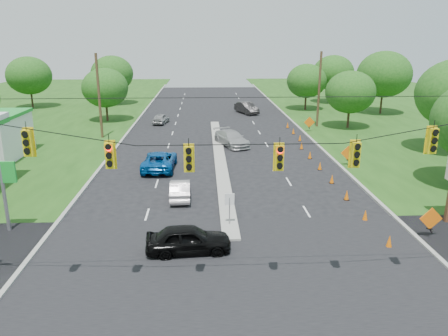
{
  "coord_description": "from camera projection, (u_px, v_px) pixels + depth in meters",
  "views": [
    {
      "loc": [
        -1.42,
        -17.23,
        10.54
      ],
      "look_at": [
        -0.2,
        8.56,
        2.8
      ],
      "focal_mm": 35.0,
      "sensor_mm": 36.0,
      "label": 1
    }
  ],
  "objects": [
    {
      "name": "cone_3",
      "position": [
        332.0,
        179.0,
        32.76
      ],
      "size": [
        0.32,
        0.32,
        0.7
      ],
      "primitive_type": "cone",
      "color": "#E36207",
      "rests_on": "ground"
    },
    {
      "name": "curb_right",
      "position": [
        307.0,
        136.0,
        48.74
      ],
      "size": [
        0.25,
        110.0,
        0.16
      ],
      "primitive_type": "cube",
      "color": "gray",
      "rests_on": "ground"
    },
    {
      "name": "tree_4",
      "position": [
        29.0,
        76.0,
        66.63
      ],
      "size": [
        6.72,
        6.72,
        7.84
      ],
      "color": "black",
      "rests_on": "ground"
    },
    {
      "name": "tree_6",
      "position": [
        112.0,
        74.0,
        70.05
      ],
      "size": [
        6.72,
        6.72,
        7.84
      ],
      "color": "black",
      "rests_on": "ground"
    },
    {
      "name": "median",
      "position": [
        220.0,
        158.0,
        39.67
      ],
      "size": [
        1.0,
        34.0,
        0.18
      ],
      "primitive_type": "cube",
      "color": "gray",
      "rests_on": "ground"
    },
    {
      "name": "median_sign",
      "position": [
        230.0,
        203.0,
        24.89
      ],
      "size": [
        0.55,
        0.06,
        2.05
      ],
      "color": "gray",
      "rests_on": "ground"
    },
    {
      "name": "cone_1",
      "position": [
        365.0,
        215.0,
        26.06
      ],
      "size": [
        0.32,
        0.32,
        0.7
      ],
      "primitive_type": "cone",
      "color": "#E36207",
      "rests_on": "ground"
    },
    {
      "name": "cone_0",
      "position": [
        389.0,
        241.0,
        22.71
      ],
      "size": [
        0.32,
        0.32,
        0.7
      ],
      "primitive_type": "cone",
      "color": "#E36207",
      "rests_on": "ground"
    },
    {
      "name": "tree_10",
      "position": [
        384.0,
        74.0,
        61.16
      ],
      "size": [
        7.56,
        7.56,
        8.82
      ],
      "color": "black",
      "rests_on": "ground"
    },
    {
      "name": "work_sign_1",
      "position": [
        348.0,
        154.0,
        36.97
      ],
      "size": [
        1.27,
        0.58,
        1.37
      ],
      "color": "black",
      "rests_on": "ground"
    },
    {
      "name": "ground",
      "position": [
        237.0,
        282.0,
        19.57
      ],
      "size": [
        160.0,
        160.0,
        0.0
      ],
      "primitive_type": "plane",
      "color": "black",
      "rests_on": "ground"
    },
    {
      "name": "signal_span",
      "position": [
        239.0,
        185.0,
        17.19
      ],
      "size": [
        25.6,
        0.32,
        9.0
      ],
      "color": "#422D1C",
      "rests_on": "ground"
    },
    {
      "name": "curb_left",
      "position": [
        125.0,
        138.0,
        47.82
      ],
      "size": [
        0.25,
        110.0,
        0.16
      ],
      "primitive_type": "cube",
      "color": "gray",
      "rests_on": "ground"
    },
    {
      "name": "cone_6",
      "position": [
        302.0,
        146.0,
        42.81
      ],
      "size": [
        0.32,
        0.32,
        0.7
      ],
      "primitive_type": "cone",
      "color": "#E36207",
      "rests_on": "ground"
    },
    {
      "name": "cone_9",
      "position": [
        288.0,
        125.0,
        52.88
      ],
      "size": [
        0.32,
        0.32,
        0.7
      ],
      "primitive_type": "cone",
      "color": "#E36207",
      "rests_on": "ground"
    },
    {
      "name": "blue_pickup",
      "position": [
        160.0,
        160.0,
        36.18
      ],
      "size": [
        2.74,
        5.57,
        1.52
      ],
      "primitive_type": "imported",
      "rotation": [
        0.0,
        0.0,
        3.1
      ],
      "color": "#064C98",
      "rests_on": "ground"
    },
    {
      "name": "silver_car_oncoming",
      "position": [
        161.0,
        119.0,
        55.45
      ],
      "size": [
        2.18,
        3.97,
        1.28
      ],
      "primitive_type": "imported",
      "rotation": [
        0.0,
        0.0,
        2.95
      ],
      "color": "gray",
      "rests_on": "ground"
    },
    {
      "name": "white_sedan",
      "position": [
        180.0,
        189.0,
        29.64
      ],
      "size": [
        1.48,
        3.89,
        1.27
      ],
      "primitive_type": "imported",
      "rotation": [
        0.0,
        0.0,
        3.18
      ],
      "color": "beige",
      "rests_on": "ground"
    },
    {
      "name": "work_sign_2",
      "position": [
        309.0,
        123.0,
        50.37
      ],
      "size": [
        1.27,
        0.58,
        1.37
      ],
      "color": "black",
      "rests_on": "ground"
    },
    {
      "name": "cone_2",
      "position": [
        347.0,
        195.0,
        29.41
      ],
      "size": [
        0.32,
        0.32,
        0.7
      ],
      "primitive_type": "cone",
      "color": "#E36207",
      "rests_on": "ground"
    },
    {
      "name": "tree_5",
      "position": [
        105.0,
        88.0,
        55.97
      ],
      "size": [
        5.88,
        5.88,
        6.86
      ],
      "color": "black",
      "rests_on": "ground"
    },
    {
      "name": "black_sedan",
      "position": [
        188.0,
        239.0,
        22.08
      ],
      "size": [
        4.42,
        2.04,
        1.47
      ],
      "primitive_type": "imported",
      "rotation": [
        0.0,
        0.0,
        1.64
      ],
      "color": "black",
      "rests_on": "ground"
    },
    {
      "name": "tree_9",
      "position": [
        350.0,
        92.0,
        51.59
      ],
      "size": [
        5.88,
        5.88,
        6.86
      ],
      "color": "black",
      "rests_on": "ground"
    },
    {
      "name": "tree_11",
      "position": [
        333.0,
        73.0,
        71.68
      ],
      "size": [
        6.72,
        6.72,
        7.84
      ],
      "color": "black",
      "rests_on": "ground"
    },
    {
      "name": "silver_car_far",
      "position": [
        232.0,
        138.0,
        44.06
      ],
      "size": [
        3.9,
        5.61,
        1.51
      ],
      "primitive_type": "imported",
      "rotation": [
        0.0,
        0.0,
        0.38
      ],
      "color": "#9D9D9D",
      "rests_on": "ground"
    },
    {
      "name": "dark_car_receding",
      "position": [
        247.0,
        108.0,
        62.83
      ],
      "size": [
        3.41,
        5.19,
        1.62
      ],
      "primitive_type": "imported",
      "rotation": [
        0.0,
        0.0,
        0.38
      ],
      "color": "black",
      "rests_on": "ground"
    },
    {
      "name": "cone_7",
      "position": [
        300.0,
        138.0,
        46.18
      ],
      "size": [
        0.32,
        0.32,
        0.7
      ],
      "primitive_type": "cone",
      "color": "#E36207",
      "rests_on": "ground"
    },
    {
      "name": "utility_pole_far_right",
      "position": [
        319.0,
        90.0,
        52.34
      ],
      "size": [
        0.28,
        0.28,
        9.0
      ],
      "primitive_type": "cylinder",
      "color": "#422D1C",
      "rests_on": "ground"
    },
    {
      "name": "cone_5",
      "position": [
        310.0,
        155.0,
        39.46
      ],
      "size": [
        0.32,
        0.32,
        0.7
      ],
      "primitive_type": "cone",
      "color": "#E36207",
      "rests_on": "ground"
    },
    {
      "name": "utility_pole_far_left",
      "position": [
        99.0,
        97.0,
        46.42
      ],
      "size": [
        0.28,
        0.28,
        9.0
      ],
      "primitive_type": "cylinder",
      "color": "#422D1C",
      "rests_on": "ground"
    },
    {
      "name": "work_sign_0",
      "position": [
        431.0,
        220.0,
        23.58
      ],
      "size": [
        1.27,
        0.58,
        1.37
      ],
      "color": "black",
      "rests_on": "ground"
    },
    {
      "name": "cross_street",
      "position": [
        237.0,
        282.0,
        19.57
      ],
      "size": [
        160.0,
        14.0,
        0.02
      ],
      "primitive_type": "cube",
      "color": "black",
      "rests_on": "ground"
    },
    {
      "name": "tree_12",
      "position": [
        307.0,
        81.0,
        64.89
      ],
      "size": [
        5.88,
        5.88,
        6.86
      ],
      "color": "black",
      "rests_on": "ground"
    },
    {
      "name": "cone_4",
      "position": [
        320.0,
        166.0,
        36.11
      ],
      "size": [
        0.32,
        0.32,
        0.7
      ],
      "primitive_type": "cone",
      "color": "#E36207",
      "rests_on": "ground"
    },
    {
      "name": "cone_8",
      "position": [
        293.0,
        131.0,
        49.53
      ],
      "size": [
        0.32,
        0.32,
        0.7
      ],
      "primitive_type": "cone",
      "color": "#E36207",
      "rests_on": "ground"
    }
  ]
}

